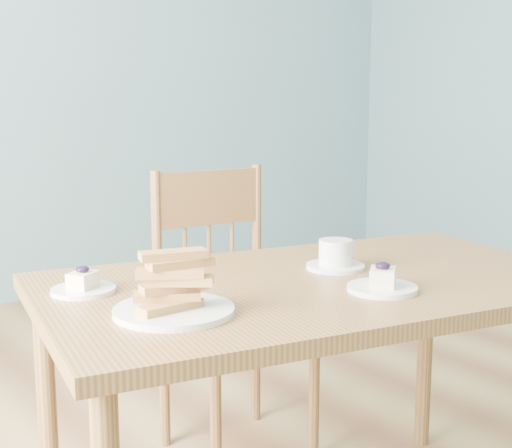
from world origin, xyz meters
The scene contains 7 objects.
room centered at (0.00, 0.00, 1.35)m, with size 5.01×5.01×2.71m.
dining_table centered at (-0.38, -0.18, 0.63)m, with size 1.42×0.98×0.70m.
dining_chair centered at (-0.25, 0.37, 0.46)m, with size 0.44×0.42×0.91m.
cheesecake_plate_near centered at (-0.33, -0.35, 0.72)m, with size 0.16×0.16×0.07m.
cheesecake_plate_far centered at (-0.88, 0.04, 0.71)m, with size 0.14×0.14×0.06m.
coffee_cup centered at (-0.27, -0.13, 0.73)m, with size 0.15×0.15×0.07m.
biscotti_plate centered at (-0.80, -0.22, 0.74)m, with size 0.24×0.24×0.13m.
Camera 1 is at (-1.48, -1.43, 1.12)m, focal length 50.00 mm.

